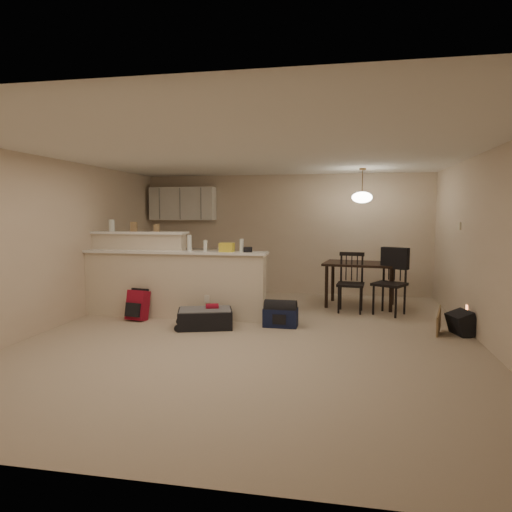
% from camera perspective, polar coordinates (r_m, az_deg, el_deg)
% --- Properties ---
extents(room, '(7.00, 7.02, 2.50)m').
position_cam_1_polar(room, '(6.20, -0.30, 1.22)').
color(room, tan).
rests_on(room, ground).
extents(breakfast_bar, '(3.08, 0.58, 1.39)m').
position_cam_1_polar(breakfast_bar, '(7.72, -11.80, -2.86)').
color(breakfast_bar, beige).
rests_on(breakfast_bar, ground).
extents(upper_cabinets, '(1.40, 0.34, 0.70)m').
position_cam_1_polar(upper_cabinets, '(9.98, -9.13, 6.48)').
color(upper_cabinets, white).
rests_on(upper_cabinets, room).
extents(kitchen_counter, '(1.80, 0.60, 0.90)m').
position_cam_1_polar(kitchen_counter, '(9.87, -8.17, -1.94)').
color(kitchen_counter, white).
rests_on(kitchen_counter, ground).
extents(thermostat, '(0.02, 0.12, 0.12)m').
position_cam_1_polar(thermostat, '(7.83, 24.08, 3.46)').
color(thermostat, beige).
rests_on(thermostat, room).
extents(jar, '(0.10, 0.10, 0.20)m').
position_cam_1_polar(jar, '(8.17, -17.59, 3.67)').
color(jar, silver).
rests_on(jar, breakfast_bar).
extents(cereal_box, '(0.10, 0.07, 0.16)m').
position_cam_1_polar(cereal_box, '(7.98, -15.02, 3.56)').
color(cereal_box, olive).
rests_on(cereal_box, breakfast_bar).
extents(small_box, '(0.08, 0.06, 0.12)m').
position_cam_1_polar(small_box, '(7.81, -12.31, 3.44)').
color(small_box, olive).
rests_on(small_box, breakfast_bar).
extents(bottle_a, '(0.07, 0.07, 0.26)m').
position_cam_1_polar(bottle_a, '(7.39, -8.32, 1.61)').
color(bottle_a, silver).
rests_on(bottle_a, breakfast_bar).
extents(bottle_b, '(0.06, 0.06, 0.18)m').
position_cam_1_polar(bottle_b, '(7.31, -6.35, 1.28)').
color(bottle_b, silver).
rests_on(bottle_b, breakfast_bar).
extents(bag_lump, '(0.22, 0.18, 0.14)m').
position_cam_1_polar(bag_lump, '(7.21, -3.67, 1.09)').
color(bag_lump, olive).
rests_on(bag_lump, breakfast_bar).
extents(pouch, '(0.12, 0.10, 0.08)m').
position_cam_1_polar(pouch, '(7.14, -1.02, 0.81)').
color(pouch, olive).
rests_on(pouch, breakfast_bar).
extents(extra_item_x, '(0.07, 0.07, 0.21)m').
position_cam_1_polar(extra_item_x, '(7.16, -1.81, 1.33)').
color(extra_item_x, silver).
rests_on(extra_item_x, breakfast_bar).
extents(dining_table, '(1.39, 1.03, 0.80)m').
position_cam_1_polar(dining_table, '(8.51, 12.93, -1.46)').
color(dining_table, black).
rests_on(dining_table, ground).
extents(pendant_lamp, '(0.36, 0.36, 0.62)m').
position_cam_1_polar(pendant_lamp, '(8.45, 13.12, 7.22)').
color(pendant_lamp, brown).
rests_on(pendant_lamp, room).
extents(dining_chair_near, '(0.48, 0.47, 1.02)m').
position_cam_1_polar(dining_chair_near, '(7.99, 11.74, -3.28)').
color(dining_chair_near, black).
rests_on(dining_chair_near, ground).
extents(dining_chair_far, '(0.64, 0.63, 1.10)m').
position_cam_1_polar(dining_chair_far, '(7.95, 16.35, -3.16)').
color(dining_chair_far, black).
rests_on(dining_chair_far, ground).
extents(suitcase, '(0.91, 0.72, 0.27)m').
position_cam_1_polar(suitcase, '(6.88, -6.38, -7.80)').
color(suitcase, black).
rests_on(suitcase, ground).
extents(red_backpack, '(0.34, 0.25, 0.47)m').
position_cam_1_polar(red_backpack, '(7.54, -14.57, -5.98)').
color(red_backpack, maroon).
rests_on(red_backpack, ground).
extents(navy_duffel, '(0.51, 0.28, 0.28)m').
position_cam_1_polar(navy_duffel, '(6.92, 3.09, -7.67)').
color(navy_duffel, '#111838').
rests_on(navy_duffel, ground).
extents(black_daypack, '(0.35, 0.42, 0.32)m').
position_cam_1_polar(black_daypack, '(7.05, 24.35, -7.71)').
color(black_daypack, black).
rests_on(black_daypack, ground).
extents(cardboard_sheet, '(0.14, 0.44, 0.34)m').
position_cam_1_polar(cardboard_sheet, '(6.96, 21.87, -7.70)').
color(cardboard_sheet, olive).
rests_on(cardboard_sheet, ground).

